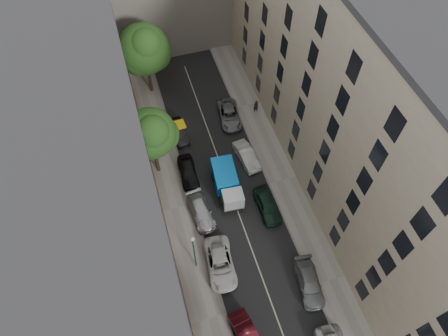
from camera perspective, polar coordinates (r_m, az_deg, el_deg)
name	(u,v)px	position (r m, az deg, el deg)	size (l,w,h in m)	color
ground	(231,194)	(40.25, 1.07, -3.75)	(120.00, 120.00, 0.00)	#4C4C49
road_surface	(231,194)	(40.24, 1.07, -3.74)	(8.00, 44.00, 0.02)	black
sidewalk_left	(178,208)	(39.64, -6.57, -5.66)	(3.00, 44.00, 0.15)	gray
sidewalk_right	(282,180)	(41.46, 8.34, -1.75)	(3.00, 44.00, 0.15)	gray
building_left	(95,163)	(31.65, -17.99, 0.70)	(8.00, 44.00, 20.00)	#4F4C49
building_right	(357,101)	(36.02, 18.47, 9.07)	(8.00, 44.00, 20.00)	#C0B495
tarp_truck	(227,183)	(39.35, 0.40, -2.13)	(2.51, 5.47, 2.46)	black
car_left_2	(220,264)	(36.27, -0.56, -13.49)	(2.40, 5.20, 1.45)	silver
car_left_3	(201,212)	(38.56, -3.31, -6.28)	(1.85, 4.55, 1.32)	#BBBCC1
car_left_4	(188,172)	(40.97, -5.16, -0.56)	(1.74, 4.33, 1.47)	black
car_left_5	(179,131)	(44.42, -6.48, 5.24)	(1.40, 4.00, 1.32)	black
car_right_1	(309,283)	(36.50, 12.07, -15.74)	(1.87, 4.61, 1.34)	slate
car_right_2	(267,205)	(38.99, 6.19, -5.28)	(1.76, 4.38, 1.49)	#142E22
car_right_3	(247,156)	(42.09, 3.24, 1.73)	(1.47, 4.21, 1.39)	silver
car_right_4	(229,115)	(45.70, 0.77, 7.60)	(2.25, 4.87, 1.35)	slate
tree_mid	(152,135)	(37.57, -10.30, 4.64)	(5.17, 4.88, 8.62)	#382619
tree_far	(145,51)	(46.02, -11.20, 16.09)	(5.84, 5.65, 9.01)	#382619
lamp_post	(194,249)	(33.57, -4.33, -11.49)	(0.36, 0.36, 5.78)	#185435
pedestrian	(256,106)	(46.39, 4.58, 8.83)	(0.60, 0.39, 1.63)	black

